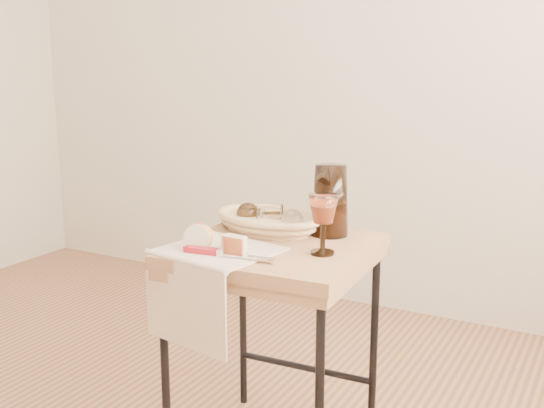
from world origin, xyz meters
The scene contains 11 objects.
wall_back centered at (0.00, 1.80, 1.35)m, with size 3.60×0.00×2.70m, color beige.
side_table centered at (0.46, 0.47, 0.33)m, with size 0.52×0.52×0.67m, color brown, non-canonical shape.
tea_towel centered at (0.36, 0.32, 0.67)m, with size 0.29×0.26×0.01m, color beige.
bread_basket centered at (0.37, 0.58, 0.69)m, with size 0.32×0.22×0.05m, color tan, non-canonical shape.
goblet_lying_a centered at (0.34, 0.60, 0.72)m, with size 0.12×0.07×0.07m, color #4B331A, non-canonical shape.
goblet_lying_b centered at (0.42, 0.56, 0.71)m, with size 0.11×0.07×0.07m, color white, non-canonical shape.
pitcher centered at (0.56, 0.63, 0.77)m, with size 0.15×0.23×0.25m, color black, non-canonical shape.
wine_goblet centered at (0.62, 0.44, 0.75)m, with size 0.08×0.08×0.17m, color white, non-canonical shape.
apple_half centered at (0.31, 0.30, 0.71)m, with size 0.08×0.04×0.07m, color red.
apple_wedge centered at (0.41, 0.33, 0.69)m, with size 0.06×0.03×0.04m, color beige.
table_knife centered at (0.41, 0.28, 0.68)m, with size 0.25×0.03×0.02m, color silver, non-canonical shape.
Camera 1 is at (1.32, -1.13, 1.18)m, focal length 43.62 mm.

